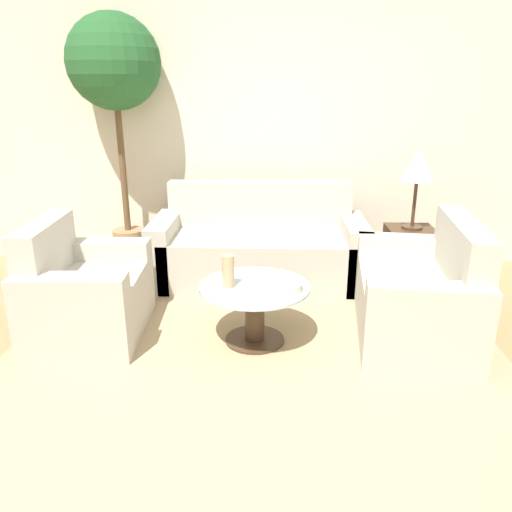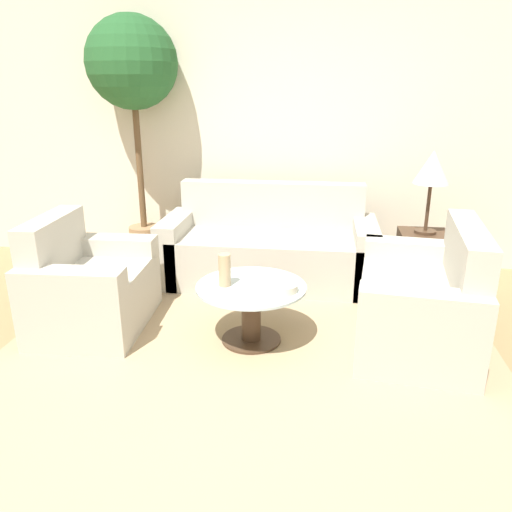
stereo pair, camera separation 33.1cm
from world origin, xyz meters
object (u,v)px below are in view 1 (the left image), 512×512
Objects in this scene: loveseat at (423,297)px; bowl at (288,286)px; table_lamp at (418,167)px; vase at (228,271)px; armchair at (82,296)px; coffee_table at (255,306)px; sofa_main at (259,249)px; potted_plant at (115,75)px.

bowl is at bearing -70.58° from loveseat.
vase is (-1.51, -1.13, -0.53)m from table_lamp.
armchair is at bearing -82.07° from loveseat.
bowl is (1.47, -0.16, 0.16)m from armchair.
table_lamp reaches higher than armchair.
loveseat is 1.21m from coffee_table.
armchair is 1.25m from coffee_table.
armchair is (-1.23, -1.12, -0.00)m from sofa_main.
armchair is 4.40× the size of vase.
coffee_table is at bearing -76.13° from loveseat.
sofa_main is 1.67m from armchair.
sofa_main reaches higher than coffee_table.
potted_plant is (-2.63, 0.39, 0.74)m from table_lamp.
bowl is (1.52, -1.57, -1.36)m from potted_plant.
coffee_table is (0.01, -1.22, -0.02)m from sofa_main.
coffee_table is 2.51m from potted_plant.
coffee_table is 1.91m from table_lamp.
potted_plant is at bearing 171.48° from table_lamp.
coffee_table is (-1.20, -0.16, -0.01)m from loveseat.
potted_plant reaches higher than armchair.
table_lamp reaches higher than bowl.
potted_plant reaches higher than sofa_main.
bowl is (0.23, -1.28, 0.16)m from sofa_main.
table_lamp reaches higher than coffee_table.
loveseat is at bearing 7.49° from coffee_table.
sofa_main is 1.27m from vase.
sofa_main is 9.96× the size of bowl.
loveseat is 1.87× the size of table_lamp.
potted_plant is at bearing -112.00° from loveseat.
coffee_table is 0.29m from bowl.
bowl reaches higher than coffee_table.
loveseat is at bearing -91.23° from armchair.
vase is (-0.17, -1.24, 0.25)m from sofa_main.
loveseat is at bearing 13.04° from bowl.
potted_plant is at bearing 167.37° from sofa_main.
sofa_main is 2.75× the size of table_lamp.
sofa_main is 1.22m from coffee_table.
loveseat is 1.24m from table_lamp.
coffee_table is 0.32m from vase.
potted_plant reaches higher than vase.
vase is 0.41m from bowl.
vase is (1.06, -0.11, 0.25)m from armchair.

